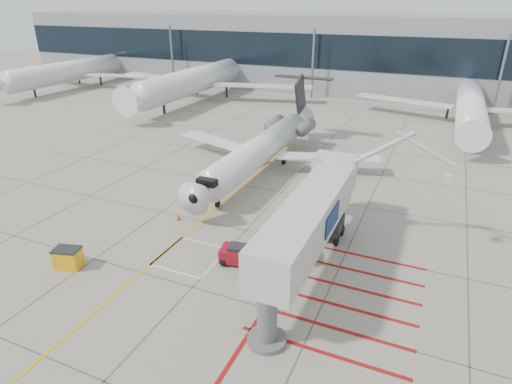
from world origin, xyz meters
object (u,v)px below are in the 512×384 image
at_px(regional_jet, 252,141).
at_px(pushback_tug, 239,254).
at_px(jet_bridge, 306,229).
at_px(spill_bin, 68,258).

distance_m(regional_jet, pushback_tug, 15.61).
relative_size(jet_bridge, pushback_tug, 7.43).
bearing_deg(pushback_tug, regional_jet, 100.47).
relative_size(pushback_tug, spill_bin, 1.46).
bearing_deg(spill_bin, pushback_tug, 10.62).
relative_size(regional_jet, pushback_tug, 12.52).
xyz_separation_m(jet_bridge, pushback_tug, (-4.65, -0.08, -2.93)).
height_order(jet_bridge, pushback_tug, jet_bridge).
bearing_deg(regional_jet, pushback_tug, -68.80).
xyz_separation_m(regional_jet, spill_bin, (-4.89, -19.38, -3.30)).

